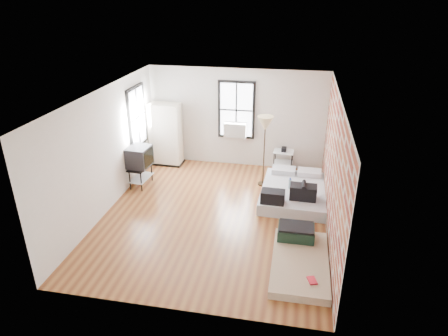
% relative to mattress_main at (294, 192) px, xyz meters
% --- Properties ---
extents(ground, '(6.00, 6.00, 0.00)m').
position_rel_mattress_main_xyz_m(ground, '(-1.74, -1.15, -0.19)').
color(ground, brown).
rests_on(ground, ground).
extents(room_shell, '(5.02, 6.02, 2.80)m').
position_rel_mattress_main_xyz_m(room_shell, '(-1.51, -0.79, 1.55)').
color(room_shell, silver).
rests_on(room_shell, ground).
extents(mattress_main, '(1.62, 2.16, 0.68)m').
position_rel_mattress_main_xyz_m(mattress_main, '(0.00, 0.00, 0.00)').
color(mattress_main, silver).
rests_on(mattress_main, ground).
extents(mattress_bare, '(1.05, 1.97, 0.42)m').
position_rel_mattress_main_xyz_m(mattress_bare, '(0.18, -2.48, -0.06)').
color(mattress_bare, tan).
rests_on(mattress_bare, ground).
extents(wardrobe, '(0.93, 0.55, 1.81)m').
position_rel_mattress_main_xyz_m(wardrobe, '(-3.74, 1.50, 0.72)').
color(wardrobe, black).
rests_on(wardrobe, ground).
extents(side_table, '(0.57, 0.46, 0.72)m').
position_rel_mattress_main_xyz_m(side_table, '(-0.35, 1.57, 0.31)').
color(side_table, black).
rests_on(side_table, ground).
extents(floor_lamp, '(0.40, 0.40, 1.87)m').
position_rel_mattress_main_xyz_m(floor_lamp, '(-0.82, 0.62, 1.43)').
color(floor_lamp, black).
rests_on(floor_lamp, ground).
extents(tv_stand, '(0.58, 0.79, 1.07)m').
position_rel_mattress_main_xyz_m(tv_stand, '(-3.96, -0.01, 0.59)').
color(tv_stand, black).
rests_on(tv_stand, ground).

